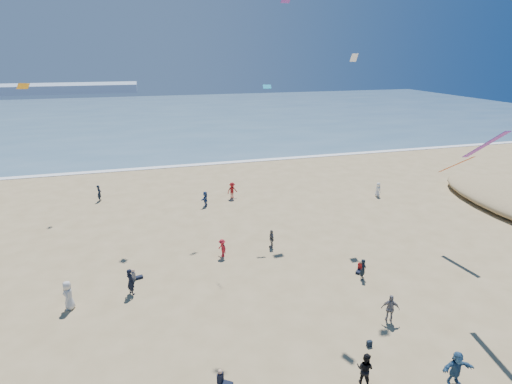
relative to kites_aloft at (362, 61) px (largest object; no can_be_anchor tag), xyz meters
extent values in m
cube|color=#476B84|center=(-10.01, 82.56, -14.76)|extent=(220.00, 100.00, 0.06)
cube|color=white|center=(-10.01, 32.56, -14.75)|extent=(220.00, 1.20, 0.08)
imported|color=white|center=(11.29, 13.93, -13.99)|extent=(0.59, 0.83, 1.60)
imported|color=#2D557D|center=(0.25, -10.83, -13.90)|extent=(1.70, 0.69, 1.79)
imported|color=slate|center=(-3.98, 5.28, -14.01)|extent=(0.40, 0.92, 1.56)
imported|color=black|center=(0.81, -1.14, -14.02)|extent=(0.67, 0.65, 1.55)
imported|color=#2E4980|center=(-7.78, 16.19, -14.00)|extent=(1.09, 1.53, 1.59)
imported|color=gray|center=(-0.08, -5.82, -13.90)|extent=(1.13, 0.87, 1.79)
imported|color=black|center=(-4.01, -9.67, -13.92)|extent=(1.05, 1.07, 1.74)
imported|color=black|center=(-15.04, 1.36, -13.86)|extent=(0.76, 0.81, 1.86)
imported|color=#AC1825|center=(-8.19, 4.80, -14.05)|extent=(0.86, 1.09, 1.49)
imported|color=silver|center=(-18.76, 0.75, -13.84)|extent=(0.65, 0.96, 1.90)
imported|color=black|center=(-18.62, 20.80, -13.91)|extent=(0.47, 0.67, 1.77)
imported|color=maroon|center=(-4.55, 17.75, -13.89)|extent=(1.30, 0.95, 1.81)
cube|color=black|center=(-2.37, -7.44, -14.62)|extent=(0.28, 0.18, 0.34)
cube|color=#06ADDE|center=(-2.98, 10.09, -2.23)|extent=(0.72, 0.42, 0.31)
cube|color=silver|center=(4.29, 8.87, 0.08)|extent=(0.59, 0.37, 0.65)
cube|color=orange|center=(-20.89, 7.94, -1.65)|extent=(0.90, 0.62, 0.36)
cube|color=#66298E|center=(-0.31, 13.48, 4.78)|extent=(0.86, 0.48, 0.33)
cube|color=#74269B|center=(5.41, -4.99, -4.50)|extent=(0.35, 3.14, 2.21)
cube|color=#E45218|center=(10.12, 1.93, -7.84)|extent=(0.35, 2.64, 1.87)
camera|label=1|loc=(-13.20, -23.02, 0.50)|focal=28.00mm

